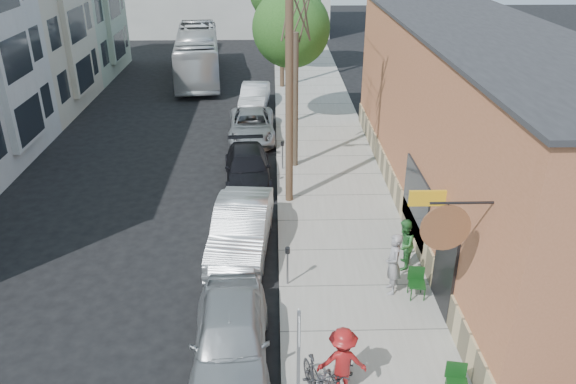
{
  "coord_description": "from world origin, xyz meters",
  "views": [
    {
      "loc": [
        1.9,
        -13.56,
        9.87
      ],
      "look_at": [
        2.35,
        3.55,
        1.5
      ],
      "focal_mm": 35.0,
      "sensor_mm": 36.0,
      "label": 1
    }
  ],
  "objects_px": {
    "parking_meter_far": "(283,151)",
    "car_1": "(241,228)",
    "parked_bike_a": "(315,382)",
    "patron_green": "(404,244)",
    "cyclist": "(342,362)",
    "car_2": "(248,168)",
    "utility_pole_near": "(288,63)",
    "patio_chair_b": "(457,384)",
    "tree_bare": "(295,102)",
    "sign_post": "(299,355)",
    "parking_meter_near": "(288,260)",
    "car_0": "(231,337)",
    "bus": "(198,54)",
    "patio_chair_a": "(417,284)",
    "car_4": "(255,96)",
    "patron_grey": "(393,264)",
    "car_3": "(252,126)",
    "tree_leafy_mid": "(291,29)"
  },
  "relations": [
    {
      "from": "parking_meter_far",
      "to": "car_1",
      "type": "relative_size",
      "value": 0.25
    },
    {
      "from": "parked_bike_a",
      "to": "patron_green",
      "type": "bearing_deg",
      "value": 45.0
    },
    {
      "from": "patron_green",
      "to": "parked_bike_a",
      "type": "bearing_deg",
      "value": -11.25
    },
    {
      "from": "cyclist",
      "to": "car_2",
      "type": "height_order",
      "value": "cyclist"
    },
    {
      "from": "utility_pole_near",
      "to": "patio_chair_b",
      "type": "relative_size",
      "value": 11.36
    },
    {
      "from": "patio_chair_b",
      "to": "car_1",
      "type": "relative_size",
      "value": 0.18
    },
    {
      "from": "tree_bare",
      "to": "patio_chair_b",
      "type": "bearing_deg",
      "value": -76.98
    },
    {
      "from": "cyclist",
      "to": "car_2",
      "type": "bearing_deg",
      "value": -76.28
    },
    {
      "from": "sign_post",
      "to": "parking_meter_near",
      "type": "xyz_separation_m",
      "value": [
        -0.1,
        4.89,
        -0.85
      ]
    },
    {
      "from": "car_0",
      "to": "bus",
      "type": "height_order",
      "value": "bus"
    },
    {
      "from": "patio_chair_a",
      "to": "bus",
      "type": "bearing_deg",
      "value": 118.29
    },
    {
      "from": "cyclist",
      "to": "car_2",
      "type": "distance_m",
      "value": 11.92
    },
    {
      "from": "patio_chair_b",
      "to": "car_0",
      "type": "xyz_separation_m",
      "value": [
        -5.1,
        1.47,
        0.19
      ]
    },
    {
      "from": "parking_meter_near",
      "to": "utility_pole_near",
      "type": "distance_m",
      "value": 7.06
    },
    {
      "from": "car_1",
      "to": "car_4",
      "type": "xyz_separation_m",
      "value": [
        0.0,
        15.4,
        -0.12
      ]
    },
    {
      "from": "cyclist",
      "to": "utility_pole_near",
      "type": "bearing_deg",
      "value": -82.99
    },
    {
      "from": "utility_pole_near",
      "to": "bus",
      "type": "height_order",
      "value": "utility_pole_near"
    },
    {
      "from": "patron_green",
      "to": "cyclist",
      "type": "bearing_deg",
      "value": -6.94
    },
    {
      "from": "patron_grey",
      "to": "bus",
      "type": "height_order",
      "value": "bus"
    },
    {
      "from": "patio_chair_a",
      "to": "car_3",
      "type": "relative_size",
      "value": 0.18
    },
    {
      "from": "patron_green",
      "to": "patron_grey",
      "type": "bearing_deg",
      "value": -5.84
    },
    {
      "from": "tree_leafy_mid",
      "to": "tree_bare",
      "type": "bearing_deg",
      "value": -90.0
    },
    {
      "from": "sign_post",
      "to": "parking_meter_near",
      "type": "bearing_deg",
      "value": 91.17
    },
    {
      "from": "patio_chair_a",
      "to": "tree_leafy_mid",
      "type": "bearing_deg",
      "value": 109.86
    },
    {
      "from": "tree_leafy_mid",
      "to": "parking_meter_near",
      "type": "bearing_deg",
      "value": -92.15
    },
    {
      "from": "sign_post",
      "to": "patron_grey",
      "type": "relative_size",
      "value": 1.5
    },
    {
      "from": "patron_grey",
      "to": "car_3",
      "type": "bearing_deg",
      "value": -160.63
    },
    {
      "from": "car_4",
      "to": "parked_bike_a",
      "type": "bearing_deg",
      "value": -80.72
    },
    {
      "from": "utility_pole_near",
      "to": "patio_chair_a",
      "type": "height_order",
      "value": "utility_pole_near"
    },
    {
      "from": "tree_leafy_mid",
      "to": "parked_bike_a",
      "type": "relative_size",
      "value": 4.07
    },
    {
      "from": "sign_post",
      "to": "bus",
      "type": "xyz_separation_m",
      "value": [
        -5.57,
        29.48,
        -0.24
      ]
    },
    {
      "from": "utility_pole_near",
      "to": "car_2",
      "type": "distance_m",
      "value": 5.36
    },
    {
      "from": "car_0",
      "to": "car_4",
      "type": "distance_m",
      "value": 20.65
    },
    {
      "from": "patron_grey",
      "to": "car_4",
      "type": "xyz_separation_m",
      "value": [
        -4.43,
        18.04,
        -0.4
      ]
    },
    {
      "from": "parking_meter_far",
      "to": "patio_chair_b",
      "type": "height_order",
      "value": "parking_meter_far"
    },
    {
      "from": "car_0",
      "to": "car_2",
      "type": "bearing_deg",
      "value": 87.88
    },
    {
      "from": "car_3",
      "to": "parking_meter_near",
      "type": "bearing_deg",
      "value": -85.45
    },
    {
      "from": "patron_grey",
      "to": "car_3",
      "type": "xyz_separation_m",
      "value": [
        -4.43,
        13.04,
        -0.42
      ]
    },
    {
      "from": "parking_meter_far",
      "to": "tree_leafy_mid",
      "type": "distance_m",
      "value": 7.38
    },
    {
      "from": "tree_bare",
      "to": "car_0",
      "type": "bearing_deg",
      "value": -99.52
    },
    {
      "from": "patron_green",
      "to": "car_2",
      "type": "bearing_deg",
      "value": -123.96
    },
    {
      "from": "tree_bare",
      "to": "car_1",
      "type": "relative_size",
      "value": 1.16
    },
    {
      "from": "car_4",
      "to": "bus",
      "type": "xyz_separation_m",
      "value": [
        -4.02,
        7.01,
        0.91
      ]
    },
    {
      "from": "patron_grey",
      "to": "utility_pole_near",
      "type": "bearing_deg",
      "value": -153.89
    },
    {
      "from": "sign_post",
      "to": "car_4",
      "type": "xyz_separation_m",
      "value": [
        -1.55,
        22.47,
        -1.14
      ]
    },
    {
      "from": "sign_post",
      "to": "car_0",
      "type": "height_order",
      "value": "sign_post"
    },
    {
      "from": "utility_pole_near",
      "to": "car_3",
      "type": "height_order",
      "value": "utility_pole_near"
    },
    {
      "from": "patio_chair_a",
      "to": "parked_bike_a",
      "type": "xyz_separation_m",
      "value": [
        -3.14,
        -3.7,
        0.06
      ]
    },
    {
      "from": "tree_bare",
      "to": "patron_green",
      "type": "relative_size",
      "value": 3.48
    },
    {
      "from": "parking_meter_far",
      "to": "patron_grey",
      "type": "relative_size",
      "value": 0.66
    }
  ]
}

